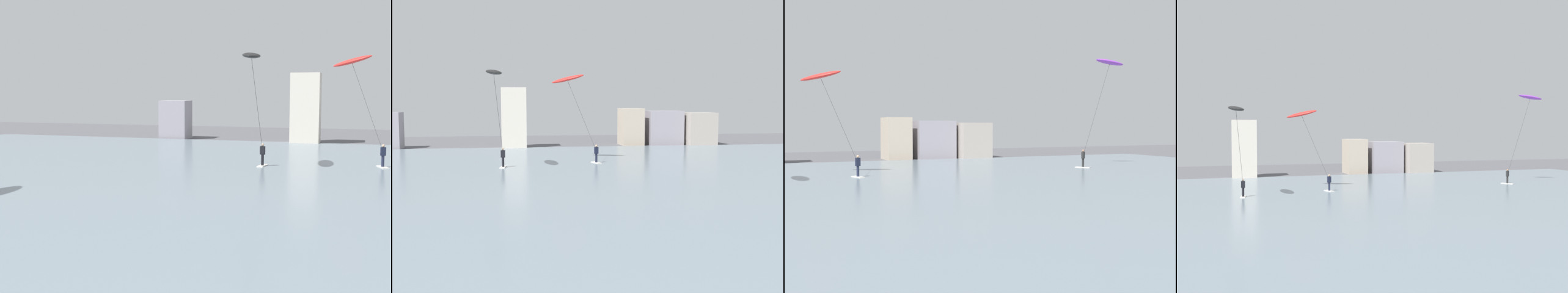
{
  "view_description": "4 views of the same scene",
  "coord_description": "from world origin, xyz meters",
  "views": [
    {
      "loc": [
        1.11,
        -0.24,
        5.41
      ],
      "look_at": [
        -2.56,
        11.27,
        4.16
      ],
      "focal_mm": 48.33,
      "sensor_mm": 36.0,
      "label": 1
    },
    {
      "loc": [
        -4.88,
        -3.51,
        5.32
      ],
      "look_at": [
        -2.41,
        12.2,
        3.94
      ],
      "focal_mm": 44.2,
      "sensor_mm": 36.0,
      "label": 2
    },
    {
      "loc": [
        -4.51,
        0.78,
        3.95
      ],
      "look_at": [
        -0.17,
        10.5,
        3.51
      ],
      "focal_mm": 46.8,
      "sensor_mm": 36.0,
      "label": 3
    },
    {
      "loc": [
        -7.58,
        -6.88,
        5.92
      ],
      "look_at": [
        0.11,
        17.23,
        5.14
      ],
      "focal_mm": 43.94,
      "sensor_mm": 36.0,
      "label": 4
    }
  ],
  "objects": [
    {
      "name": "water_bay",
      "position": [
        0.0,
        29.95,
        0.05
      ],
      "size": [
        84.0,
        52.0,
        0.1
      ],
      "primitive_type": "cube",
      "color": "slate",
      "rests_on": "ground"
    },
    {
      "name": "far_shore_buildings",
      "position": [
        6.14,
        57.7,
        2.58
      ],
      "size": [
        42.85,
        5.76,
        7.43
      ],
      "color": "gray",
      "rests_on": "ground"
    },
    {
      "name": "kitesurfer_black",
      "position": [
        -6.24,
        35.68,
        7.43
      ],
      "size": [
        1.76,
        4.11,
        8.22
      ],
      "color": "silver",
      "rests_on": "water_bay"
    },
    {
      "name": "kitesurfer_red",
      "position": [
        0.44,
        40.82,
        7.07
      ],
      "size": [
        4.4,
        4.11,
        8.22
      ],
      "color": "silver",
      "rests_on": "water_bay"
    }
  ]
}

